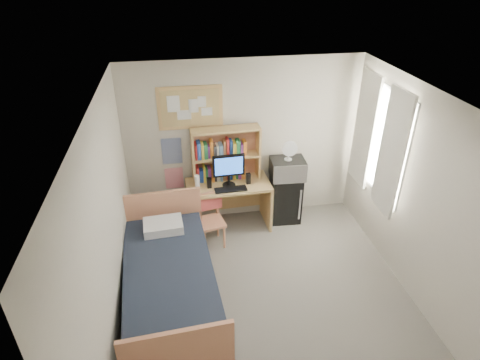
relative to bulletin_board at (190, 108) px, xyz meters
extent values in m
cube|color=slate|center=(0.78, -2.08, -1.93)|extent=(3.60, 4.20, 0.02)
cube|color=silver|center=(0.78, -2.08, 0.68)|extent=(3.60, 4.20, 0.02)
cube|color=beige|center=(0.78, 0.02, -0.62)|extent=(3.60, 0.04, 2.60)
cube|color=beige|center=(-1.02, -2.08, -0.62)|extent=(0.04, 4.20, 2.60)
cube|color=beige|center=(2.58, -2.08, -0.62)|extent=(0.04, 4.20, 2.60)
cube|color=white|center=(2.53, -0.88, -0.32)|extent=(0.10, 1.40, 1.70)
cube|color=white|center=(2.50, -1.28, -0.32)|extent=(0.04, 0.55, 1.70)
cube|color=white|center=(2.50, -0.48, -0.32)|extent=(0.04, 0.55, 1.70)
cube|color=tan|center=(0.00, 0.00, 0.00)|extent=(0.94, 0.03, 0.64)
cube|color=navy|center=(-0.32, 0.01, -0.67)|extent=(0.30, 0.01, 0.42)
cube|color=red|center=(-0.32, 0.01, -1.14)|extent=(0.28, 0.01, 0.36)
cube|color=#DCB16B|center=(0.49, -0.32, -1.52)|extent=(1.30, 0.69, 0.79)
cube|color=tan|center=(0.17, -0.74, -1.51)|extent=(0.48, 0.48, 0.82)
cube|color=black|center=(1.43, -0.24, -1.53)|extent=(0.49, 0.49, 0.79)
cube|color=black|center=(-0.46, -1.82, -1.62)|extent=(1.23, 2.24, 0.60)
cube|color=#DCB16B|center=(0.48, -0.17, -0.71)|extent=(1.04, 0.31, 0.84)
cube|color=black|center=(0.49, -0.38, -0.87)|extent=(0.48, 0.06, 0.51)
cube|color=black|center=(0.50, -0.52, -1.11)|extent=(0.49, 0.17, 0.02)
cube|color=black|center=(0.19, -0.39, -1.05)|extent=(0.07, 0.07, 0.16)
cube|color=black|center=(0.79, -0.37, -1.04)|extent=(0.07, 0.07, 0.17)
cylinder|color=white|center=(0.02, -0.44, -1.00)|extent=(0.08, 0.08, 0.25)
cube|color=#D85752|center=(0.13, -0.54, -1.29)|extent=(0.46, 0.22, 0.21)
cube|color=#BABABF|center=(1.43, -0.26, -0.98)|extent=(0.54, 0.42, 0.30)
cylinder|color=white|center=(1.43, -0.26, -0.68)|extent=(0.25, 0.25, 0.29)
cube|color=white|center=(-0.50, -1.07, -1.26)|extent=(0.54, 0.39, 0.12)
camera|label=1|loc=(-0.21, -5.56, 1.96)|focal=30.00mm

